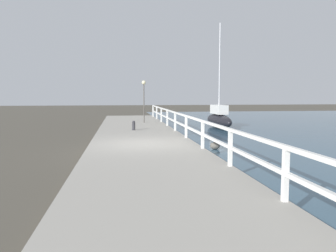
# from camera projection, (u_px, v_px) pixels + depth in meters

# --- Properties ---
(ground_plane) EXTENTS (120.00, 120.00, 0.00)m
(ground_plane) POSITION_uv_depth(u_px,v_px,m) (143.00, 151.00, 12.85)
(ground_plane) COLOR #4C473D
(dock_walkway) EXTENTS (4.21, 36.00, 0.31)m
(dock_walkway) POSITION_uv_depth(u_px,v_px,m) (143.00, 148.00, 12.83)
(dock_walkway) COLOR #9E998E
(dock_walkway) RESTS_ON ground
(railing) EXTENTS (0.10, 32.50, 1.02)m
(railing) POSITION_uv_depth(u_px,v_px,m) (193.00, 125.00, 13.04)
(railing) COLOR white
(railing) RESTS_ON dock_walkway
(boulder_near_dock) EXTENTS (0.40, 0.36, 0.30)m
(boulder_near_dock) POSITION_uv_depth(u_px,v_px,m) (215.00, 146.00, 13.34)
(boulder_near_dock) COLOR #666056
(boulder_near_dock) RESTS_ON ground
(mooring_bollard) EXTENTS (0.17, 0.17, 0.52)m
(mooring_bollard) POSITION_uv_depth(u_px,v_px,m) (134.00, 125.00, 17.76)
(mooring_bollard) COLOR #333338
(mooring_bollard) RESTS_ON dock_walkway
(dock_lamp) EXTENTS (0.28, 0.28, 2.90)m
(dock_lamp) POSITION_uv_depth(u_px,v_px,m) (144.00, 90.00, 22.52)
(dock_lamp) COLOR #514C47
(dock_lamp) RESTS_ON dock_walkway
(sailboat_black) EXTENTS (1.08, 4.30, 6.96)m
(sailboat_black) POSITION_uv_depth(u_px,v_px,m) (219.00, 118.00, 22.20)
(sailboat_black) COLOR black
(sailboat_black) RESTS_ON water_surface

